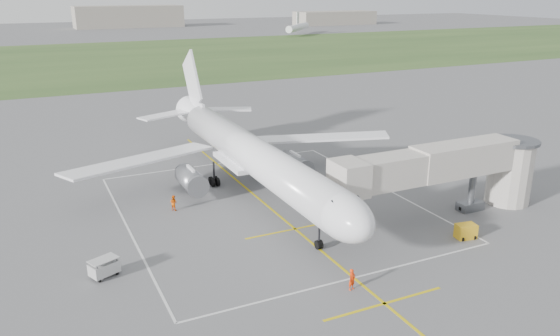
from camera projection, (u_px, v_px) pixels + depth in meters
name	position (u px, v px, depth m)	size (l,w,h in m)	color
ground	(253.00, 194.00, 59.23)	(700.00, 700.00, 0.00)	#535356
grass_strip	(92.00, 60.00, 170.70)	(700.00, 120.00, 0.02)	#304E22
apron_markings	(276.00, 213.00, 54.24)	(28.20, 60.00, 0.01)	gold
airliner	(250.00, 154.00, 58.50)	(38.93, 46.75, 13.52)	white
jet_bridge	(457.00, 168.00, 52.59)	(23.40, 5.00, 7.20)	#AEA69D
gpu_unit	(466.00, 231.00, 48.62)	(1.92, 1.48, 1.32)	gold
baggage_cart	(104.00, 268.00, 42.08)	(2.46, 2.01, 1.48)	#B7B7B7
ramp_worker_nose	(352.00, 279.00, 40.21)	(0.61, 0.40, 1.67)	#FD3408
ramp_worker_wing	(174.00, 203.00, 54.75)	(0.77, 0.60, 1.58)	#F05D07
distant_hangars	(23.00, 22.00, 278.41)	(345.00, 49.00, 12.00)	gray
distant_aircraft	(119.00, 35.00, 217.39)	(191.80, 52.54, 8.85)	white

